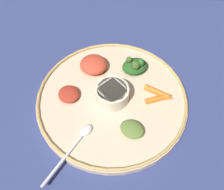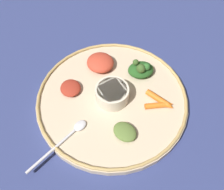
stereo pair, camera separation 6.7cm
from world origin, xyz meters
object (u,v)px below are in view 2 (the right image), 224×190
at_px(spoon, 67,137).
at_px(greens_pile, 141,69).
at_px(center_bowl, 112,93).
at_px(carrot_outer, 159,100).
at_px(carrot_near_spoon, 159,105).

xyz_separation_m(spoon, greens_pile, (-0.21, -0.16, 0.02)).
relative_size(center_bowl, carrot_outer, 1.22).
height_order(center_bowl, carrot_near_spoon, center_bowl).
xyz_separation_m(greens_pile, carrot_near_spoon, (-0.02, 0.11, -0.01)).
distance_m(greens_pile, carrot_outer, 0.10).
bearing_deg(center_bowl, carrot_near_spoon, 158.83).
height_order(center_bowl, carrot_outer, center_bowl).
bearing_deg(center_bowl, carrot_outer, 166.96).
xyz_separation_m(carrot_near_spoon, carrot_outer, (-0.01, -0.02, 0.00)).
bearing_deg(spoon, carrot_outer, -164.29).
relative_size(carrot_near_spoon, carrot_outer, 1.05).
bearing_deg(carrot_outer, greens_pile, -73.35).
height_order(greens_pile, carrot_near_spoon, greens_pile).
relative_size(greens_pile, carrot_near_spoon, 0.99).
bearing_deg(carrot_outer, carrot_near_spoon, 68.90).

